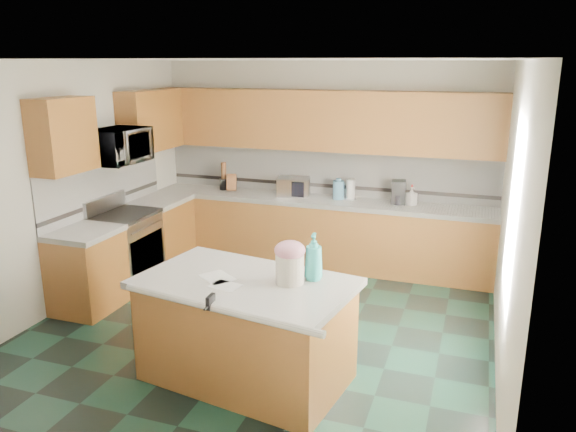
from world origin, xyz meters
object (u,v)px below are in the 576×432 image
at_px(soap_bottle_island, 314,257).
at_px(coffee_maker, 398,192).
at_px(island_base, 246,333).
at_px(island_top, 245,283).
at_px(toaster_oven, 293,187).
at_px(treat_jar, 290,269).
at_px(knife_block, 232,183).

relative_size(soap_bottle_island, coffee_maker, 1.32).
bearing_deg(coffee_maker, island_base, -113.73).
height_order(soap_bottle_island, coffee_maker, soap_bottle_island).
relative_size(island_top, soap_bottle_island, 4.43).
bearing_deg(island_top, coffee_maker, 84.19).
bearing_deg(island_base, toaster_oven, 110.15).
height_order(treat_jar, knife_block, knife_block).
xyz_separation_m(treat_jar, knife_block, (-1.89, 2.97, -0.00)).
bearing_deg(coffee_maker, knife_block, 171.92).
bearing_deg(island_base, coffee_maker, 84.19).
xyz_separation_m(treat_jar, coffee_maker, (0.44, 3.00, 0.03)).
height_order(knife_block, coffee_maker, coffee_maker).
relative_size(soap_bottle_island, knife_block, 1.70).
xyz_separation_m(treat_jar, soap_bottle_island, (0.16, 0.14, 0.08)).
bearing_deg(knife_block, island_top, -81.70).
relative_size(knife_block, coffee_maker, 0.78).
height_order(treat_jar, toaster_oven, same).
distance_m(island_base, island_top, 0.46).
bearing_deg(coffee_maker, island_top, -113.73).
xyz_separation_m(island_base, toaster_oven, (-0.59, 3.04, 0.61)).
xyz_separation_m(island_base, treat_jar, (0.37, 0.07, 0.61)).
xyz_separation_m(toaster_oven, coffee_maker, (1.41, 0.03, 0.03)).
bearing_deg(treat_jar, soap_bottle_island, 21.95).
bearing_deg(soap_bottle_island, knife_block, 122.30).
distance_m(soap_bottle_island, toaster_oven, 3.06).
xyz_separation_m(knife_block, toaster_oven, (0.92, 0.00, 0.00)).
bearing_deg(toaster_oven, soap_bottle_island, -80.76).
bearing_deg(island_top, soap_bottle_island, 29.77).
relative_size(island_base, coffee_maker, 5.53).
distance_m(knife_block, toaster_oven, 0.92).
distance_m(island_base, toaster_oven, 3.16).
distance_m(treat_jar, knife_block, 3.52).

